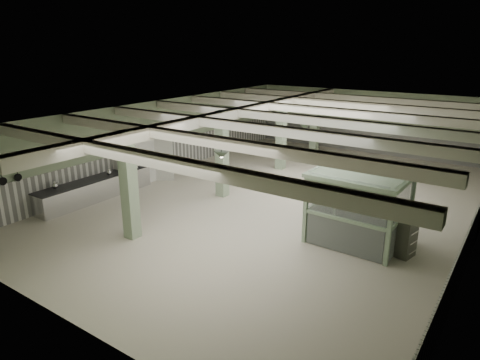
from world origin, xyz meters
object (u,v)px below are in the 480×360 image
Objects in this scene: prep_counter at (96,188)px; filing_cabinet at (407,237)px; walkin_cooler at (141,157)px; guard_booth at (360,194)px.

filing_cabinet is at bearing 9.78° from prep_counter.
prep_counter is at bearing -88.18° from walkin_cooler.
filing_cabinet is at bearing -2.86° from walkin_cooler.
walkin_cooler is 2.05× the size of filing_cabinet.
prep_counter is 1.98× the size of walkin_cooler.
walkin_cooler is 10.39m from guard_booth.
walkin_cooler is at bearing -169.92° from filing_cabinet.
guard_booth is (10.37, -0.37, 0.40)m from walkin_cooler.
walkin_cooler reaches higher than filing_cabinet.
prep_counter is at bearing -165.84° from guard_booth.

